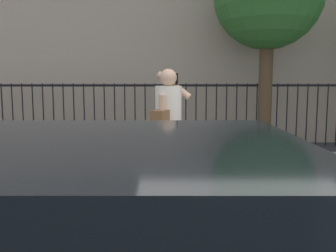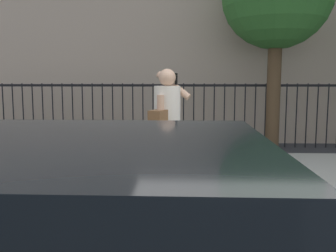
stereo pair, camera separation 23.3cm
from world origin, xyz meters
The scene contains 3 objects.
sidewalk centered at (0.00, 2.20, 0.07)m, with size 28.00×4.40×0.15m, color #9E9B93.
iron_fence centered at (0.00, 5.90, 1.02)m, with size 12.03×0.04×1.60m.
pedestrian_on_phone centered at (-0.89, 1.27, 1.14)m, with size 0.55×0.72×1.70m.
Camera 1 is at (-0.94, -3.54, 1.72)m, focal length 40.34 mm.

